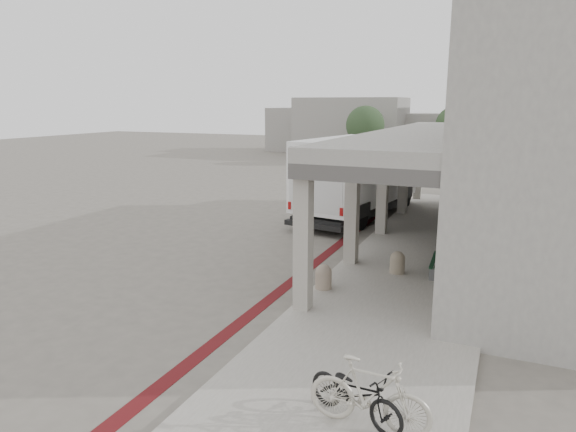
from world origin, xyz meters
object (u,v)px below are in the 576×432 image
at_px(bicycle_black, 356,393).
at_px(bench, 438,263).
at_px(utility_cabinet, 446,261).
at_px(fedex_truck, 358,175).
at_px(bicycle_cream, 369,394).

bearing_deg(bicycle_black, bench, 18.76).
xyz_separation_m(utility_cabinet, bicycle_black, (-0.46, -7.50, -0.02)).
relative_size(fedex_truck, utility_cabinet, 8.88).
height_order(bench, utility_cabinet, utility_cabinet).
relative_size(bench, utility_cabinet, 1.84).
bearing_deg(bicycle_cream, utility_cabinet, -0.65).
relative_size(fedex_truck, bench, 4.82).
height_order(bicycle_black, bicycle_cream, bicycle_cream).
bearing_deg(fedex_truck, bench, -48.44).
xyz_separation_m(bicycle_black, bicycle_cream, (0.25, -0.14, 0.12)).
xyz_separation_m(bench, bicycle_black, (-0.21, -7.85, 0.16)).
height_order(utility_cabinet, bicycle_cream, bicycle_cream).
distance_m(utility_cabinet, bicycle_black, 7.52).
relative_size(utility_cabinet, bicycle_black, 0.55).
height_order(utility_cabinet, bicycle_black, utility_cabinet).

